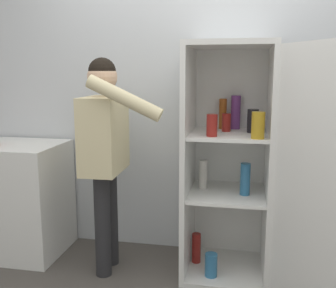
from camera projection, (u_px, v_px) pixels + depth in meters
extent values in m
cube|color=silver|center=(203.00, 94.00, 3.06)|extent=(7.00, 0.06, 2.55)
cube|color=white|center=(225.00, 268.00, 2.90)|extent=(0.59, 0.61, 0.04)
cube|color=white|center=(231.00, 45.00, 2.61)|extent=(0.59, 0.61, 0.04)
cube|color=white|center=(230.00, 154.00, 3.03)|extent=(0.59, 0.03, 1.57)
cube|color=white|center=(189.00, 160.00, 2.81)|extent=(0.04, 0.61, 1.57)
cube|color=white|center=(269.00, 164.00, 2.70)|extent=(0.04, 0.61, 1.57)
cube|color=white|center=(227.00, 193.00, 2.80)|extent=(0.52, 0.54, 0.02)
cube|color=white|center=(229.00, 134.00, 2.72)|extent=(0.52, 0.54, 0.02)
cube|color=white|center=(311.00, 188.00, 2.14)|extent=(0.35, 0.53, 1.57)
cylinder|color=maroon|center=(212.00, 125.00, 2.55)|extent=(0.07, 0.07, 0.15)
cylinder|color=#B78C1E|center=(258.00, 125.00, 2.46)|extent=(0.08, 0.08, 0.17)
cylinder|color=black|center=(253.00, 121.00, 2.71)|extent=(0.08, 0.08, 0.16)
cylinder|color=maroon|center=(226.00, 123.00, 2.77)|extent=(0.06, 0.06, 0.13)
cylinder|color=beige|center=(203.00, 174.00, 2.87)|extent=(0.06, 0.06, 0.21)
cylinder|color=maroon|center=(196.00, 248.00, 2.94)|extent=(0.07, 0.07, 0.22)
cylinder|color=teal|center=(245.00, 179.00, 2.71)|extent=(0.07, 0.07, 0.22)
cylinder|color=teal|center=(211.00, 265.00, 2.74)|extent=(0.09, 0.09, 0.16)
cylinder|color=#9E4C19|center=(223.00, 114.00, 2.89)|extent=(0.06, 0.06, 0.22)
cylinder|color=#723884|center=(236.00, 112.00, 2.89)|extent=(0.07, 0.07, 0.25)
cylinder|color=#262628|center=(110.00, 217.00, 2.95)|extent=(0.11, 0.11, 0.75)
cylinder|color=#262628|center=(103.00, 226.00, 2.78)|extent=(0.11, 0.11, 0.75)
cube|color=beige|center=(104.00, 135.00, 2.75)|extent=(0.25, 0.44, 0.53)
sphere|color=#DBAD89|center=(102.00, 77.00, 2.67)|extent=(0.21, 0.21, 0.21)
sphere|color=black|center=(102.00, 72.00, 2.67)|extent=(0.19, 0.19, 0.19)
cylinder|color=beige|center=(115.00, 133.00, 2.99)|extent=(0.09, 0.09, 0.50)
cylinder|color=beige|center=(125.00, 98.00, 2.42)|extent=(0.49, 0.10, 0.29)
cube|color=white|center=(15.00, 198.00, 3.15)|extent=(0.78, 0.59, 0.89)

